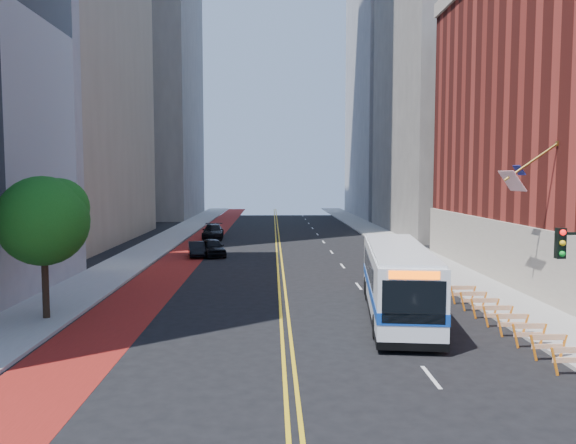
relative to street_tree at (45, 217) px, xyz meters
The scene contains 16 objects.
ground 13.68m from the street_tree, 28.25° to the right, with size 160.00×160.00×0.00m, color black.
sidewalk_left 24.45m from the street_tree, 91.81° to the left, with size 4.00×140.00×0.15m, color gray.
sidewalk_right 33.73m from the street_tree, 45.87° to the left, with size 4.00×140.00×0.15m, color gray.
bus_lane_paint 24.66m from the street_tree, 82.53° to the left, with size 3.60×140.00×0.01m, color maroon.
center_line_inner 26.84m from the street_tree, 65.21° to the left, with size 0.14×140.00×0.01m, color gold.
center_line_outer 26.99m from the street_tree, 64.51° to the left, with size 0.14×140.00×0.01m, color gold.
lane_dashes 36.09m from the street_tree, 63.34° to the left, with size 0.14×98.20×0.01m.
midrise_right_near 56.22m from the street_tree, 50.78° to the left, with size 18.00×26.00×40.00m, color slate.
midrise_right_far 83.25m from the street_tree, 63.91° to the left, with size 20.00×28.00×55.00m, color gray.
midrise_left_far 78.11m from the street_tree, 100.05° to the left, with size 20.00×26.00×65.00m, color slate.
construction_barriers 21.43m from the street_tree, ahead, with size 1.42×10.91×1.00m.
street_tree is the anchor object (origin of this frame).
transit_bus 17.05m from the street_tree, ahead, with size 4.27×12.77×3.44m.
car_a 22.71m from the street_tree, 75.71° to the left, with size 1.79×4.46×1.52m, color black.
car_b 22.24m from the street_tree, 78.98° to the left, with size 1.34×3.85×1.27m, color black.
car_c 35.60m from the street_tree, 83.28° to the left, with size 2.25×5.54×1.61m, color black.
Camera 1 is at (-0.59, -20.44, 6.78)m, focal length 35.00 mm.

